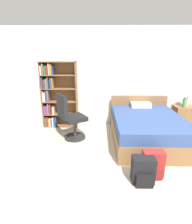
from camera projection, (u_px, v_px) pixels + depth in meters
name	position (u px, v px, depth m)	size (l,w,h in m)	color
ground_plane	(151.00, 222.00, 2.03)	(14.00, 14.00, 0.00)	#BCB29E
wall_back	(122.00, 78.00, 4.72)	(9.00, 0.06, 2.60)	silver
bookshelf	(55.00, 96.00, 4.64)	(0.93, 0.27, 1.74)	brown
bed	(146.00, 127.00, 4.00)	(1.50, 2.00, 0.85)	brown
office_chair	(70.00, 118.00, 3.97)	(0.72, 0.69, 1.08)	#232326
nightstand	(183.00, 117.00, 4.67)	(0.54, 0.44, 0.61)	brown
table_lamp	(189.00, 92.00, 4.47)	(0.24, 0.24, 0.49)	tan
water_bottle	(184.00, 103.00, 4.45)	(0.08, 0.08, 0.25)	#3F8C4C
backpack_black	(143.00, 171.00, 2.64)	(0.33, 0.28, 0.42)	black
backpack_red	(153.00, 165.00, 2.78)	(0.33, 0.24, 0.43)	maroon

